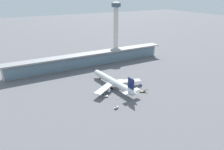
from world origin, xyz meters
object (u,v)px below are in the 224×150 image
(service_truck_under_wing_blue, at_px, (141,85))
(service_truck_mid_apron_olive, at_px, (122,81))
(safety_cone_alpha, at_px, (120,98))
(safety_cone_bravo, at_px, (117,99))
(service_truck_on_taxiway_white, at_px, (105,96))
(airliner_on_stand, at_px, (114,82))
(control_tower, at_px, (116,23))
(service_truck_by_tail_white, at_px, (116,108))
(service_truck_near_nose_olive, at_px, (143,91))

(service_truck_under_wing_blue, xyz_separation_m, service_truck_mid_apron_olive, (-11.67, 14.03, 0.83))
(service_truck_under_wing_blue, height_order, safety_cone_alpha, service_truck_under_wing_blue)
(service_truck_mid_apron_olive, distance_m, safety_cone_bravo, 33.17)
(service_truck_on_taxiway_white, bearing_deg, service_truck_under_wing_blue, 5.51)
(airliner_on_stand, relative_size, safety_cone_alpha, 90.68)
(control_tower, bearing_deg, service_truck_under_wing_blue, -107.30)
(safety_cone_alpha, bearing_deg, safety_cone_bravo, -176.40)
(service_truck_by_tail_white, bearing_deg, service_truck_under_wing_blue, 31.47)
(airliner_on_stand, relative_size, service_truck_by_tail_white, 19.12)
(service_truck_mid_apron_olive, xyz_separation_m, service_truck_by_tail_white, (-26.67, -37.49, -0.83))
(service_truck_under_wing_blue, relative_size, control_tower, 0.04)
(airliner_on_stand, relative_size, service_truck_under_wing_blue, 19.66)
(service_truck_near_nose_olive, relative_size, service_truck_on_taxiway_white, 1.04)
(control_tower, bearing_deg, service_truck_on_taxiway_white, -122.70)
(service_truck_by_tail_white, height_order, control_tower, control_tower)
(airliner_on_stand, distance_m, safety_cone_bravo, 22.50)
(service_truck_mid_apron_olive, bearing_deg, service_truck_under_wing_blue, -50.25)
(safety_cone_bravo, bearing_deg, service_truck_mid_apron_olive, 53.21)
(service_truck_near_nose_olive, bearing_deg, safety_cone_bravo, -177.43)
(airliner_on_stand, bearing_deg, service_truck_on_taxiway_white, -141.48)
(control_tower, distance_m, safety_cone_alpha, 140.85)
(control_tower, distance_m, safety_cone_bravo, 142.30)
(service_truck_by_tail_white, xyz_separation_m, service_truck_on_taxiway_white, (0.37, 19.80, -0.07))
(control_tower, relative_size, safety_cone_bravo, 103.39)
(service_truck_under_wing_blue, distance_m, safety_cone_alpha, 31.17)
(service_truck_near_nose_olive, distance_m, service_truck_under_wing_blue, 12.82)
(airliner_on_stand, bearing_deg, service_truck_by_tail_white, -115.39)
(service_truck_under_wing_blue, bearing_deg, safety_cone_bravo, -158.34)
(service_truck_near_nose_olive, height_order, service_truck_by_tail_white, service_truck_near_nose_olive)
(service_truck_by_tail_white, xyz_separation_m, safety_cone_bravo, (6.82, 10.95, -0.56))
(service_truck_under_wing_blue, height_order, service_truck_mid_apron_olive, service_truck_mid_apron_olive)
(service_truck_on_taxiway_white, relative_size, safety_cone_bravo, 9.17)
(service_truck_near_nose_olive, distance_m, safety_cone_alpha, 22.71)
(service_truck_mid_apron_olive, distance_m, control_tower, 110.77)
(service_truck_under_wing_blue, xyz_separation_m, safety_cone_bravo, (-31.52, -12.52, -0.56))
(service_truck_by_tail_white, bearing_deg, service_truck_near_nose_olive, 20.47)
(service_truck_by_tail_white, bearing_deg, airliner_on_stand, 64.61)
(airliner_on_stand, height_order, service_truck_on_taxiway_white, airliner_on_stand)
(service_truck_mid_apron_olive, distance_m, service_truck_by_tail_white, 46.02)
(service_truck_mid_apron_olive, bearing_deg, airliner_on_stand, -152.48)
(service_truck_by_tail_white, height_order, service_truck_on_taxiway_white, service_truck_on_taxiway_white)
(service_truck_near_nose_olive, distance_m, safety_cone_bravo, 25.62)
(service_truck_mid_apron_olive, xyz_separation_m, control_tower, (45.26, 93.79, 37.75))
(airliner_on_stand, distance_m, service_truck_by_tail_white, 34.99)
(service_truck_under_wing_blue, xyz_separation_m, control_tower, (33.59, 107.81, 38.58))
(service_truck_near_nose_olive, xyz_separation_m, service_truck_on_taxiway_white, (-32.03, 7.70, 0.00))
(service_truck_near_nose_olive, bearing_deg, airliner_on_stand, 132.31)
(service_truck_near_nose_olive, height_order, safety_cone_alpha, service_truck_near_nose_olive)
(service_truck_by_tail_white, distance_m, service_truck_on_taxiway_white, 19.81)
(service_truck_on_taxiway_white, height_order, control_tower, control_tower)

